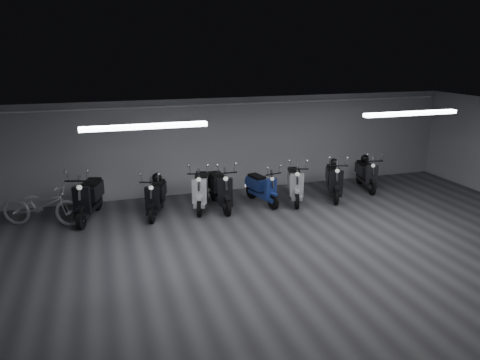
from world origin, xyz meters
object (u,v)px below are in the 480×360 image
object	(u,v)px
scooter_9	(367,169)
helmet_0	(334,163)
scooter_3	(220,183)
scooter_6	(295,178)
helmet_1	(157,178)
scooter_0	(88,191)
scooter_1	(156,191)
scooter_2	(201,183)
scooter_8	(334,175)
bicycle	(41,200)
scooter_4	(262,183)
helmet_2	(365,158)

from	to	relation	value
scooter_9	helmet_0	world-z (taller)	scooter_9
scooter_3	scooter_6	bearing A→B (deg)	-3.16
helmet_1	scooter_0	bearing A→B (deg)	-179.25
scooter_1	scooter_9	bearing A→B (deg)	21.07
scooter_2	scooter_0	bearing A→B (deg)	-164.37
scooter_6	helmet_0	bearing A→B (deg)	26.75
scooter_2	scooter_8	world-z (taller)	scooter_2
scooter_6	scooter_9	bearing A→B (deg)	26.45
scooter_2	helmet_0	xyz separation A→B (m)	(3.96, -0.02, 0.28)
bicycle	scooter_1	bearing A→B (deg)	-71.94
scooter_8	helmet_0	distance (m)	0.39
scooter_4	helmet_0	xyz separation A→B (m)	(2.26, 0.13, 0.37)
bicycle	helmet_1	bearing A→B (deg)	-67.16
scooter_4	helmet_2	xyz separation A→B (m)	(3.55, 0.53, 0.31)
scooter_6	scooter_9	distance (m)	2.57
scooter_9	bicycle	distance (m)	9.14
scooter_1	helmet_1	bearing A→B (deg)	90.00
scooter_0	scooter_8	bearing A→B (deg)	14.06
scooter_4	scooter_9	distance (m)	3.51
scooter_1	helmet_0	distance (m)	5.18
scooter_9	bicycle	bearing A→B (deg)	-165.27
bicycle	scooter_6	bearing A→B (deg)	-71.09
scooter_4	helmet_1	distance (m)	2.87
scooter_0	scooter_2	size ratio (longest dim) A/B	1.05
helmet_0	helmet_2	size ratio (longest dim) A/B	1.01
scooter_4	scooter_3	bearing A→B (deg)	165.55
scooter_8	scooter_9	size ratio (longest dim) A/B	1.08
scooter_4	scooter_8	xyz separation A→B (m)	(2.16, -0.11, 0.08)
helmet_0	scooter_9	bearing A→B (deg)	7.94
scooter_3	scooter_4	bearing A→B (deg)	-1.58
scooter_0	scooter_3	size ratio (longest dim) A/B	1.04
scooter_0	bicycle	size ratio (longest dim) A/B	1.01
scooter_2	helmet_1	bearing A→B (deg)	-167.05
scooter_0	helmet_0	size ratio (longest dim) A/B	7.81
scooter_6	helmet_2	size ratio (longest dim) A/B	7.29
helmet_0	scooter_4	bearing A→B (deg)	-176.78
scooter_0	scooter_9	distance (m)	8.06
scooter_3	helmet_0	xyz separation A→B (m)	(3.46, 0.11, 0.27)
scooter_0	scooter_6	xyz separation A→B (m)	(5.52, -0.27, -0.06)
scooter_1	scooter_3	xyz separation A→B (m)	(1.72, 0.02, 0.06)
scooter_8	scooter_0	bearing A→B (deg)	-160.97
scooter_1	bicycle	size ratio (longest dim) A/B	0.89
scooter_4	helmet_2	world-z (taller)	scooter_4
scooter_2	helmet_2	xyz separation A→B (m)	(5.25, 0.38, 0.21)
scooter_2	scooter_9	xyz separation A→B (m)	(5.20, 0.15, -0.06)
scooter_3	scooter_0	bearing A→B (deg)	175.86
scooter_1	scooter_3	world-z (taller)	scooter_3
scooter_0	scooter_4	distance (m)	4.57
scooter_4	scooter_9	bearing A→B (deg)	-8.92
scooter_2	bicycle	distance (m)	3.94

